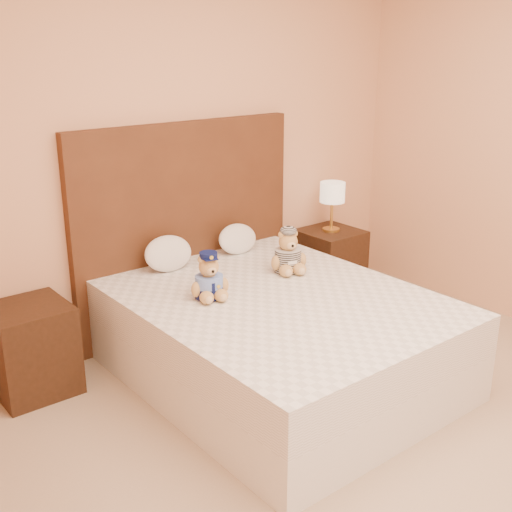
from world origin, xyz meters
The scene contains 11 objects.
ground centered at (0.00, 0.00, 0.00)m, with size 4.00×4.50×0.00m, color tan.
room_walls centered at (0.00, 0.46, 1.81)m, with size 4.04×4.52×2.72m.
bed centered at (0.00, 1.20, 0.28)m, with size 1.60×2.00×0.55m.
headboard centered at (0.00, 2.21, 0.75)m, with size 1.75×0.08×1.50m, color #4E2B17.
nightstand_left centered at (-1.25, 2.00, 0.28)m, with size 0.45×0.45×0.55m, color #331C10.
nightstand_right centered at (1.25, 2.00, 0.28)m, with size 0.45×0.45×0.55m, color #331C10.
lamp centered at (1.25, 2.00, 0.85)m, with size 0.20×0.20×0.40m.
teddy_police centered at (-0.34, 1.44, 0.69)m, with size 0.25×0.24×0.29m, color #AF8744, non-canonical shape.
teddy_prisoner centered at (0.33, 1.49, 0.70)m, with size 0.26×0.25×0.29m, color #AF8744, non-canonical shape.
pillow_left centered at (-0.27, 2.03, 0.67)m, with size 0.35×0.23×0.25m, color white.
pillow_right centered at (0.32, 2.03, 0.66)m, with size 0.32×0.21×0.23m, color white.
Camera 1 is at (-2.36, -1.53, 2.03)m, focal length 45.00 mm.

